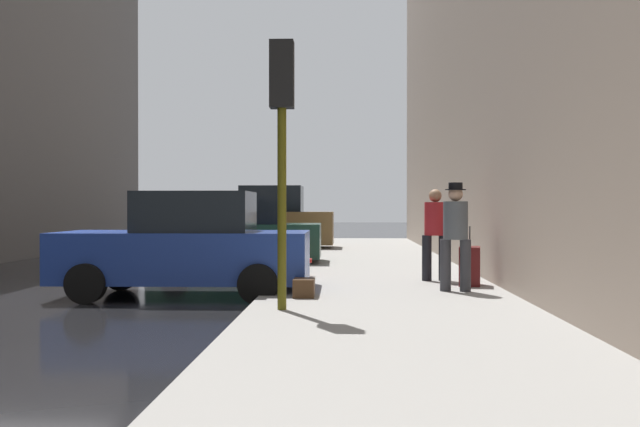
{
  "coord_description": "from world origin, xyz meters",
  "views": [
    {
      "loc": [
        5.38,
        -11.58,
        1.52
      ],
      "look_at": [
        4.7,
        6.05,
        1.37
      ],
      "focal_mm": 40.0,
      "sensor_mm": 36.0,
      "label": 1
    }
  ],
  "objects_px": {
    "traffic_light": "(282,115)",
    "pedestrian_with_beanie": "(455,231)",
    "parked_dark_green_sedan": "(239,234)",
    "parked_bronze_suv": "(267,222)",
    "fire_hydrant": "(301,258)",
    "parked_blue_sedan": "(187,247)",
    "duffel_bag": "(304,288)",
    "pedestrian_in_red_jacket": "(435,230)",
    "rolling_suitcase": "(470,266)"
  },
  "relations": [
    {
      "from": "fire_hydrant",
      "to": "pedestrian_in_red_jacket",
      "type": "relative_size",
      "value": 0.41
    },
    {
      "from": "parked_bronze_suv",
      "to": "pedestrian_in_red_jacket",
      "type": "xyz_separation_m",
      "value": [
        4.37,
        -10.83,
        0.07
      ]
    },
    {
      "from": "parked_bronze_suv",
      "to": "fire_hydrant",
      "type": "xyz_separation_m",
      "value": [
        1.8,
        -9.96,
        -0.54
      ]
    },
    {
      "from": "traffic_light",
      "to": "fire_hydrant",
      "type": "bearing_deg",
      "value": 90.6
    },
    {
      "from": "traffic_light",
      "to": "rolling_suitcase",
      "type": "xyz_separation_m",
      "value": [
        3.03,
        3.08,
        -2.27
      ]
    },
    {
      "from": "parked_dark_green_sedan",
      "to": "traffic_light",
      "type": "xyz_separation_m",
      "value": [
        1.85,
        -8.31,
        1.91
      ]
    },
    {
      "from": "fire_hydrant",
      "to": "traffic_light",
      "type": "xyz_separation_m",
      "value": [
        0.05,
        -4.74,
        2.26
      ]
    },
    {
      "from": "parked_bronze_suv",
      "to": "duffel_bag",
      "type": "bearing_deg",
      "value": -81.2
    },
    {
      "from": "parked_bronze_suv",
      "to": "duffel_bag",
      "type": "xyz_separation_m",
      "value": [
        2.07,
        -13.35,
        -0.74
      ]
    },
    {
      "from": "parked_blue_sedan",
      "to": "pedestrian_in_red_jacket",
      "type": "relative_size",
      "value": 2.47
    },
    {
      "from": "fire_hydrant",
      "to": "duffel_bag",
      "type": "distance_m",
      "value": 3.4
    },
    {
      "from": "parked_blue_sedan",
      "to": "traffic_light",
      "type": "relative_size",
      "value": 1.17
    },
    {
      "from": "pedestrian_in_red_jacket",
      "to": "rolling_suitcase",
      "type": "xyz_separation_m",
      "value": [
        0.51,
        -0.8,
        -0.61
      ]
    },
    {
      "from": "parked_dark_green_sedan",
      "to": "traffic_light",
      "type": "height_order",
      "value": "traffic_light"
    },
    {
      "from": "parked_blue_sedan",
      "to": "rolling_suitcase",
      "type": "relative_size",
      "value": 4.06
    },
    {
      "from": "fire_hydrant",
      "to": "pedestrian_with_beanie",
      "type": "relative_size",
      "value": 0.4
    },
    {
      "from": "fire_hydrant",
      "to": "duffel_bag",
      "type": "relative_size",
      "value": 1.6
    },
    {
      "from": "pedestrian_with_beanie",
      "to": "duffel_bag",
      "type": "relative_size",
      "value": 4.04
    },
    {
      "from": "parked_dark_green_sedan",
      "to": "traffic_light",
      "type": "relative_size",
      "value": 1.18
    },
    {
      "from": "parked_dark_green_sedan",
      "to": "fire_hydrant",
      "type": "relative_size",
      "value": 6.01
    },
    {
      "from": "parked_blue_sedan",
      "to": "pedestrian_with_beanie",
      "type": "distance_m",
      "value": 4.51
    },
    {
      "from": "traffic_light",
      "to": "pedestrian_with_beanie",
      "type": "xyz_separation_m",
      "value": [
        2.64,
        2.18,
        -1.62
      ]
    },
    {
      "from": "parked_blue_sedan",
      "to": "duffel_bag",
      "type": "distance_m",
      "value": 2.43
    },
    {
      "from": "traffic_light",
      "to": "parked_dark_green_sedan",
      "type": "bearing_deg",
      "value": 102.58
    },
    {
      "from": "pedestrian_with_beanie",
      "to": "duffel_bag",
      "type": "height_order",
      "value": "pedestrian_with_beanie"
    },
    {
      "from": "parked_blue_sedan",
      "to": "duffel_bag",
      "type": "relative_size",
      "value": 9.59
    },
    {
      "from": "parked_bronze_suv",
      "to": "pedestrian_with_beanie",
      "type": "relative_size",
      "value": 2.59
    },
    {
      "from": "duffel_bag",
      "to": "parked_dark_green_sedan",
      "type": "bearing_deg",
      "value": 106.56
    },
    {
      "from": "parked_blue_sedan",
      "to": "fire_hydrant",
      "type": "relative_size",
      "value": 6.0
    },
    {
      "from": "fire_hydrant",
      "to": "pedestrian_in_red_jacket",
      "type": "height_order",
      "value": "pedestrian_in_red_jacket"
    },
    {
      "from": "parked_bronze_suv",
      "to": "rolling_suitcase",
      "type": "distance_m",
      "value": 12.62
    },
    {
      "from": "parked_bronze_suv",
      "to": "rolling_suitcase",
      "type": "relative_size",
      "value": 4.43
    },
    {
      "from": "duffel_bag",
      "to": "fire_hydrant",
      "type": "bearing_deg",
      "value": 94.44
    },
    {
      "from": "fire_hydrant",
      "to": "pedestrian_in_red_jacket",
      "type": "distance_m",
      "value": 2.78
    },
    {
      "from": "pedestrian_with_beanie",
      "to": "duffel_bag",
      "type": "distance_m",
      "value": 2.7
    },
    {
      "from": "parked_dark_green_sedan",
      "to": "parked_bronze_suv",
      "type": "distance_m",
      "value": 6.4
    },
    {
      "from": "traffic_light",
      "to": "duffel_bag",
      "type": "relative_size",
      "value": 8.18
    },
    {
      "from": "fire_hydrant",
      "to": "pedestrian_with_beanie",
      "type": "xyz_separation_m",
      "value": [
        2.69,
        -2.56,
        0.64
      ]
    },
    {
      "from": "fire_hydrant",
      "to": "parked_dark_green_sedan",
      "type": "bearing_deg",
      "value": 116.85
    },
    {
      "from": "traffic_light",
      "to": "duffel_bag",
      "type": "distance_m",
      "value": 2.83
    },
    {
      "from": "rolling_suitcase",
      "to": "fire_hydrant",
      "type": "bearing_deg",
      "value": 151.62
    },
    {
      "from": "parked_dark_green_sedan",
      "to": "fire_hydrant",
      "type": "distance_m",
      "value": 4.01
    },
    {
      "from": "pedestrian_in_red_jacket",
      "to": "pedestrian_with_beanie",
      "type": "relative_size",
      "value": 0.96
    },
    {
      "from": "parked_dark_green_sedan",
      "to": "traffic_light",
      "type": "bearing_deg",
      "value": -77.42
    },
    {
      "from": "fire_hydrant",
      "to": "parked_blue_sedan",
      "type": "bearing_deg",
      "value": -128.84
    },
    {
      "from": "fire_hydrant",
      "to": "duffel_bag",
      "type": "height_order",
      "value": "fire_hydrant"
    },
    {
      "from": "pedestrian_in_red_jacket",
      "to": "traffic_light",
      "type": "bearing_deg",
      "value": -123.01
    },
    {
      "from": "parked_dark_green_sedan",
      "to": "pedestrian_with_beanie",
      "type": "xyz_separation_m",
      "value": [
        4.49,
        -6.13,
        0.29
      ]
    },
    {
      "from": "traffic_light",
      "to": "pedestrian_in_red_jacket",
      "type": "xyz_separation_m",
      "value": [
        2.52,
        3.88,
        -1.65
      ]
    },
    {
      "from": "parked_bronze_suv",
      "to": "pedestrian_with_beanie",
      "type": "distance_m",
      "value": 13.31
    }
  ]
}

